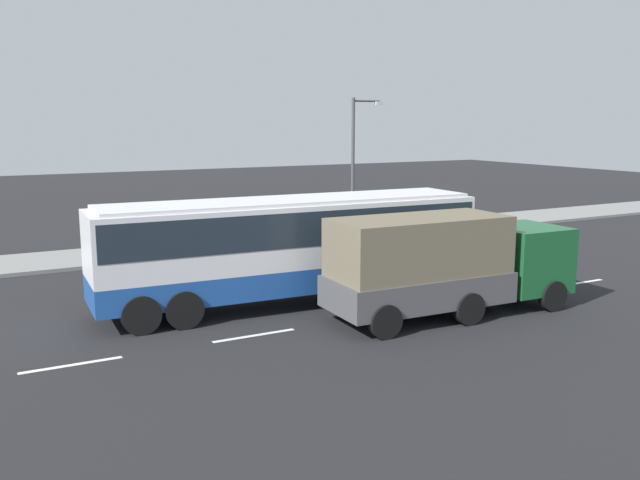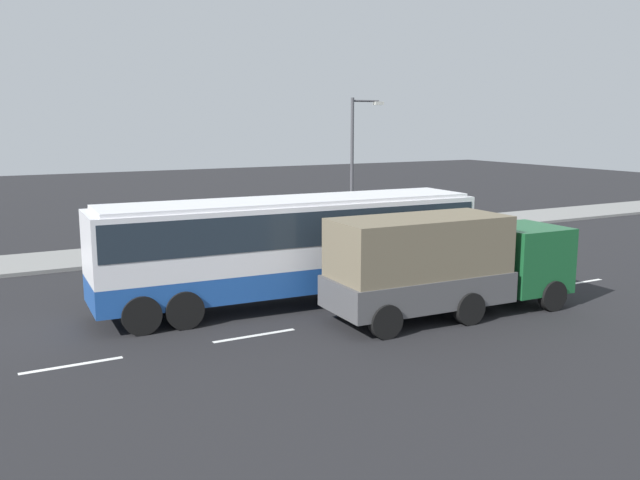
{
  "view_description": "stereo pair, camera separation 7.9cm",
  "coord_description": "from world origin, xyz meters",
  "px_view_note": "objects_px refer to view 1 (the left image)",
  "views": [
    {
      "loc": [
        -9.37,
        -19.71,
        5.81
      ],
      "look_at": [
        0.68,
        -1.17,
        2.08
      ],
      "focal_mm": 37.9,
      "sensor_mm": 36.0,
      "label": 1
    },
    {
      "loc": [
        -9.44,
        -19.67,
        5.81
      ],
      "look_at": [
        0.68,
        -1.17,
        2.08
      ],
      "focal_mm": 37.9,
      "sensor_mm": 36.0,
      "label": 2
    }
  ],
  "objects_px": {
    "coach_bus": "(291,239)",
    "pedestrian_near_curb": "(133,229)",
    "cargo_truck": "(447,262)",
    "street_lamp": "(356,158)"
  },
  "relations": [
    {
      "from": "cargo_truck",
      "to": "pedestrian_near_curb",
      "type": "xyz_separation_m",
      "value": [
        -6.08,
        14.05,
        -0.51
      ]
    },
    {
      "from": "coach_bus",
      "to": "pedestrian_near_curb",
      "type": "height_order",
      "value": "coach_bus"
    },
    {
      "from": "coach_bus",
      "to": "pedestrian_near_curb",
      "type": "bearing_deg",
      "value": 106.46
    },
    {
      "from": "coach_bus",
      "to": "pedestrian_near_curb",
      "type": "distance_m",
      "value": 10.96
    },
    {
      "from": "street_lamp",
      "to": "coach_bus",
      "type": "bearing_deg",
      "value": -131.4
    },
    {
      "from": "pedestrian_near_curb",
      "to": "coach_bus",
      "type": "bearing_deg",
      "value": -91.14
    },
    {
      "from": "cargo_truck",
      "to": "street_lamp",
      "type": "xyz_separation_m",
      "value": [
        4.38,
        12.39,
        2.41
      ]
    },
    {
      "from": "pedestrian_near_curb",
      "to": "cargo_truck",
      "type": "bearing_deg",
      "value": -81.35
    },
    {
      "from": "cargo_truck",
      "to": "coach_bus",
      "type": "bearing_deg",
      "value": 137.63
    },
    {
      "from": "cargo_truck",
      "to": "pedestrian_near_curb",
      "type": "relative_size",
      "value": 4.66
    }
  ]
}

